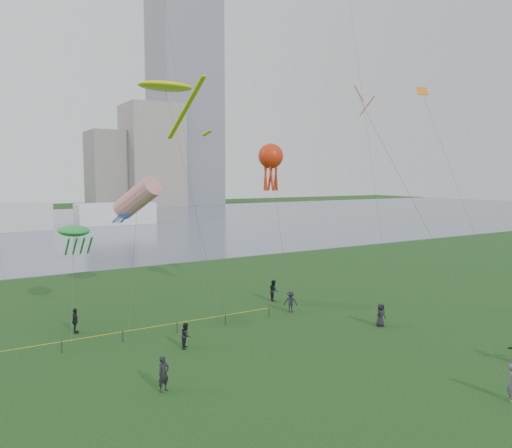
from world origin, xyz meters
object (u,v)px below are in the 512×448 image
kite_flyer (512,382)px  kite_stingray (166,87)px  fence (26,350)px  kite_octopus (271,157)px

kite_flyer → kite_stingray: bearing=73.4°
fence → kite_flyer: size_ratio=12.42×
kite_octopus → kite_stingray: bearing=156.1°
kite_stingray → kite_octopus: (6.94, -5.63, -5.91)m
kite_octopus → kite_flyer: bearing=-71.5°
fence → kite_stingray: bearing=30.6°
kite_octopus → fence: bearing=-159.8°
fence → kite_flyer: kite_flyer is taller
fence → kite_octopus: bearing=5.0°
fence → kite_stingray: 23.38m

